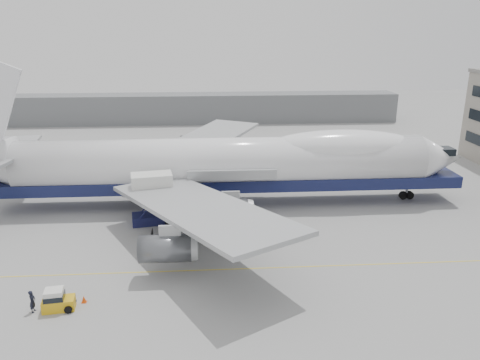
{
  "coord_description": "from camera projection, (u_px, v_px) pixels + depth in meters",
  "views": [
    {
      "loc": [
        -1.84,
        -46.34,
        22.09
      ],
      "look_at": [
        1.81,
        6.0,
        5.18
      ],
      "focal_mm": 35.0,
      "sensor_mm": 36.0,
      "label": 1
    }
  ],
  "objects": [
    {
      "name": "ground",
      "position": [
        227.0,
        242.0,
        50.9
      ],
      "size": [
        260.0,
        260.0,
        0.0
      ],
      "primitive_type": "plane",
      "color": "gray",
      "rests_on": "ground"
    },
    {
      "name": "apron_line",
      "position": [
        230.0,
        269.0,
        45.2
      ],
      "size": [
        60.0,
        0.15,
        0.01
      ],
      "primitive_type": "cube",
      "color": "gold",
      "rests_on": "ground"
    },
    {
      "name": "hangar",
      "position": [
        174.0,
        108.0,
        115.62
      ],
      "size": [
        110.0,
        8.0,
        7.0
      ],
      "primitive_type": "cube",
      "color": "slate",
      "rests_on": "ground"
    },
    {
      "name": "airliner",
      "position": [
        228.0,
        163.0,
        60.61
      ],
      "size": [
        67.0,
        55.3,
        19.98
      ],
      "color": "white",
      "rests_on": "ground"
    },
    {
      "name": "catering_truck",
      "position": [
        153.0,
        195.0,
        55.12
      ],
      "size": [
        5.42,
        4.13,
        6.12
      ],
      "rotation": [
        0.0,
        0.0,
        0.17
      ],
      "color": "#181B49",
      "rests_on": "ground"
    },
    {
      "name": "baggage_tug",
      "position": [
        57.0,
        301.0,
        38.47
      ],
      "size": [
        2.69,
        1.67,
        1.86
      ],
      "rotation": [
        0.0,
        0.0,
        0.13
      ],
      "color": "gold",
      "rests_on": "ground"
    },
    {
      "name": "ground_worker",
      "position": [
        32.0,
        301.0,
        38.12
      ],
      "size": [
        0.49,
        0.72,
        1.93
      ],
      "primitive_type": "imported",
      "rotation": [
        0.0,
        0.0,
        1.52
      ],
      "color": "black",
      "rests_on": "ground"
    },
    {
      "name": "traffic_cone",
      "position": [
        84.0,
        299.0,
        39.64
      ],
      "size": [
        0.42,
        0.42,
        0.63
      ],
      "rotation": [
        0.0,
        0.0,
        -0.12
      ],
      "color": "#DD450B",
      "rests_on": "ground"
    },
    {
      "name": "dolly_0",
      "position": [
        162.0,
        237.0,
        50.99
      ],
      "size": [
        2.3,
        1.35,
        1.3
      ],
      "color": "#2D2D30",
      "rests_on": "ground"
    },
    {
      "name": "dolly_1",
      "position": [
        195.0,
        236.0,
        51.23
      ],
      "size": [
        2.3,
        1.35,
        1.3
      ],
      "color": "#2D2D30",
      "rests_on": "ground"
    },
    {
      "name": "dolly_2",
      "position": [
        228.0,
        235.0,
        51.46
      ],
      "size": [
        2.3,
        1.35,
        1.3
      ],
      "color": "#2D2D30",
      "rests_on": "ground"
    },
    {
      "name": "dolly_3",
      "position": [
        261.0,
        234.0,
        51.7
      ],
      "size": [
        2.3,
        1.35,
        1.3
      ],
      "color": "#2D2D30",
      "rests_on": "ground"
    },
    {
      "name": "dolly_4",
      "position": [
        293.0,
        233.0,
        51.94
      ],
      "size": [
        2.3,
        1.35,
        1.3
      ],
      "color": "#2D2D30",
      "rests_on": "ground"
    }
  ]
}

